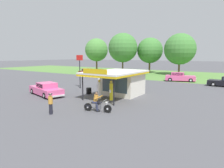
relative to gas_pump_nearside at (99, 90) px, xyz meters
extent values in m
plane|color=#4C4C51|center=(-0.09, -0.64, -0.93)|extent=(300.00, 300.00, 0.00)
cube|color=#56843D|center=(-0.09, 29.36, -0.93)|extent=(120.00, 24.00, 0.01)
cube|color=silver|center=(0.73, 3.48, 0.38)|extent=(3.92, 3.61, 2.63)
cube|color=#384C56|center=(0.73, 1.70, 0.43)|extent=(3.14, 0.05, 1.68)
cube|color=silver|center=(0.73, 1.95, 1.77)|extent=(4.62, 7.18, 0.16)
cube|color=gold|center=(0.73, 1.95, 1.59)|extent=(4.62, 7.18, 0.18)
cube|color=gold|center=(0.73, -1.61, 2.07)|extent=(2.74, 0.08, 0.44)
cylinder|color=black|center=(2.59, -1.24, 0.38)|extent=(0.12, 0.12, 2.63)
cylinder|color=black|center=(-1.13, -1.24, 0.38)|extent=(0.12, 0.12, 2.63)
cube|color=slate|center=(0.00, 0.00, -0.88)|extent=(0.44, 0.44, 0.10)
cylinder|color=silver|center=(0.00, 0.00, 0.00)|extent=(0.34, 0.34, 1.67)
cube|color=white|center=(0.00, -0.18, 0.08)|extent=(0.22, 0.02, 0.28)
sphere|color=#EACC4C|center=(0.00, 0.00, 0.97)|extent=(0.26, 0.26, 0.26)
cube|color=slate|center=(1.46, 0.00, -0.88)|extent=(0.44, 0.44, 0.10)
cylinder|color=yellow|center=(1.46, 0.00, 0.00)|extent=(0.34, 0.34, 1.67)
cube|color=white|center=(1.46, -0.18, 0.08)|extent=(0.22, 0.02, 0.28)
sphere|color=#EACC4C|center=(1.46, 0.00, 0.97)|extent=(0.26, 0.26, 0.26)
cylinder|color=black|center=(3.39, -3.36, -0.61)|extent=(0.64, 0.27, 0.64)
cylinder|color=silver|center=(3.39, -3.36, -0.61)|extent=(0.19, 0.16, 0.16)
cylinder|color=black|center=(1.76, -3.81, -0.61)|extent=(0.64, 0.27, 0.64)
cylinder|color=silver|center=(1.76, -3.81, -0.61)|extent=(0.19, 0.16, 0.16)
ellipsoid|color=black|center=(2.67, -3.56, -0.15)|extent=(0.60, 0.38, 0.24)
cube|color=#59595E|center=(2.62, -3.57, -0.51)|extent=(0.49, 0.35, 0.36)
cube|color=black|center=(2.34, -3.65, -0.21)|extent=(0.53, 0.38, 0.10)
cylinder|color=silver|center=(3.30, -3.39, -0.33)|extent=(0.37, 0.17, 0.71)
cylinder|color=silver|center=(3.18, -3.42, 0.05)|extent=(0.22, 0.68, 0.04)
sphere|color=silver|center=(3.28, -3.39, -0.11)|extent=(0.16, 0.16, 0.16)
cube|color=black|center=(1.81, -3.80, -0.49)|extent=(0.47, 0.29, 0.12)
cylinder|color=silver|center=(2.20, -3.54, -0.65)|extent=(0.70, 0.26, 0.18)
cube|color=#2D3351|center=(2.40, -3.63, -0.15)|extent=(0.48, 0.43, 0.14)
cylinder|color=#2D3351|center=(2.55, -3.42, -0.55)|extent=(0.18, 0.26, 0.56)
cylinder|color=#2D3351|center=(2.64, -3.73, -0.55)|extent=(0.18, 0.26, 0.56)
cylinder|color=gold|center=(2.44, -3.62, 0.16)|extent=(0.48, 0.42, 0.60)
sphere|color=brown|center=(2.50, -3.61, 0.53)|extent=(0.22, 0.22, 0.22)
cylinder|color=gold|center=(2.62, -3.37, 0.24)|extent=(0.54, 0.23, 0.31)
cylinder|color=gold|center=(2.73, -3.75, 0.24)|extent=(0.54, 0.23, 0.31)
cube|color=#E55993|center=(-6.26, -1.71, -0.39)|extent=(5.41, 3.10, 0.73)
cube|color=#E55993|center=(-5.99, -1.78, 0.25)|extent=(2.30, 2.11, 0.56)
cube|color=#283847|center=(-6.91, -1.55, 0.25)|extent=(0.40, 1.46, 0.45)
cube|color=#283847|center=(-6.19, -2.59, 0.25)|extent=(1.61, 0.43, 0.42)
cube|color=#283847|center=(-5.79, -0.98, 0.25)|extent=(1.61, 0.43, 0.42)
cube|color=silver|center=(-8.76, -1.09, -0.63)|extent=(0.56, 1.80, 0.18)
cube|color=silver|center=(-3.76, -2.34, -0.63)|extent=(0.56, 1.80, 0.18)
sphere|color=white|center=(-8.92, -1.68, -0.35)|extent=(0.18, 0.18, 0.18)
sphere|color=white|center=(-8.62, -0.49, -0.35)|extent=(0.18, 0.18, 0.18)
cylinder|color=black|center=(-8.16, -2.16, -0.60)|extent=(0.69, 0.35, 0.66)
cylinder|color=silver|center=(-8.16, -2.16, -0.60)|extent=(0.34, 0.29, 0.30)
cylinder|color=black|center=(-7.73, -0.42, -0.60)|extent=(0.69, 0.35, 0.66)
cylinder|color=silver|center=(-7.73, -0.42, -0.60)|extent=(0.34, 0.29, 0.30)
cylinder|color=black|center=(-4.80, -3.01, -0.60)|extent=(0.69, 0.35, 0.66)
cylinder|color=silver|center=(-4.80, -3.01, -0.60)|extent=(0.34, 0.29, 0.30)
cylinder|color=black|center=(-4.36, -1.26, -0.60)|extent=(0.69, 0.35, 0.66)
cylinder|color=silver|center=(-4.36, -1.26, -0.60)|extent=(0.34, 0.29, 0.30)
cube|color=#993819|center=(-16.72, 17.59, -0.37)|extent=(5.01, 2.67, 0.77)
cube|color=#993819|center=(-17.05, 17.64, 0.28)|extent=(2.15, 1.97, 0.53)
cube|color=#283847|center=(-16.13, 17.49, 0.28)|extent=(0.29, 1.48, 0.42)
cube|color=#283847|center=(-16.91, 18.46, 0.28)|extent=(1.60, 0.30, 0.40)
cube|color=#283847|center=(-17.19, 16.83, 0.28)|extent=(1.60, 0.30, 0.40)
cube|color=silver|center=(-14.35, 17.19, -0.63)|extent=(0.42, 1.81, 0.18)
cube|color=silver|center=(-19.10, 17.99, -0.63)|extent=(0.42, 1.81, 0.18)
sphere|color=white|center=(-14.24, 17.79, -0.33)|extent=(0.18, 0.18, 0.18)
sphere|color=white|center=(-14.44, 16.59, -0.33)|extent=(0.18, 0.18, 0.18)
cylinder|color=black|center=(-14.98, 18.20, -0.60)|extent=(0.68, 0.31, 0.66)
cylinder|color=silver|center=(-14.98, 18.20, -0.60)|extent=(0.33, 0.27, 0.30)
cylinder|color=black|center=(-15.28, 16.44, -0.60)|extent=(0.68, 0.31, 0.66)
cylinder|color=silver|center=(-15.28, 16.44, -0.60)|extent=(0.33, 0.27, 0.30)
cylinder|color=black|center=(-18.17, 18.74, -0.60)|extent=(0.68, 0.31, 0.66)
cylinder|color=silver|center=(-18.17, 18.74, -0.60)|extent=(0.33, 0.27, 0.30)
cylinder|color=black|center=(-18.47, 16.97, -0.60)|extent=(0.68, 0.31, 0.66)
cylinder|color=silver|center=(-18.47, 16.97, -0.60)|extent=(0.33, 0.27, 0.30)
cube|color=#E55993|center=(3.16, 18.87, -0.34)|extent=(5.20, 3.20, 0.82)
cube|color=#E55993|center=(2.73, 18.74, 0.34)|extent=(2.45, 2.19, 0.55)
cube|color=#283847|center=(3.70, 19.03, 0.34)|extent=(0.46, 1.43, 0.44)
cube|color=#283847|center=(2.49, 19.53, 0.34)|extent=(1.69, 0.53, 0.42)
cube|color=#283847|center=(2.96, 17.95, 0.34)|extent=(1.69, 0.53, 0.42)
cube|color=silver|center=(5.52, 19.57, -0.63)|extent=(0.63, 1.76, 0.18)
cube|color=silver|center=(0.80, 18.17, -0.63)|extent=(0.63, 1.76, 0.18)
sphere|color=white|center=(5.36, 20.15, -0.30)|extent=(0.18, 0.18, 0.18)
sphere|color=white|center=(5.70, 18.99, -0.30)|extent=(0.18, 0.18, 0.18)
cylinder|color=black|center=(4.49, 20.19, -0.60)|extent=(0.69, 0.38, 0.66)
cylinder|color=silver|center=(4.49, 20.19, -0.60)|extent=(0.35, 0.30, 0.30)
cylinder|color=black|center=(5.00, 18.48, -0.60)|extent=(0.69, 0.38, 0.66)
cylinder|color=silver|center=(5.00, 18.48, -0.60)|extent=(0.35, 0.30, 0.30)
cylinder|color=black|center=(1.32, 19.25, -0.60)|extent=(0.69, 0.38, 0.66)
cylinder|color=silver|center=(1.32, 19.25, -0.60)|extent=(0.35, 0.30, 0.30)
cylinder|color=black|center=(1.82, 17.54, -0.60)|extent=(0.69, 0.38, 0.66)
cylinder|color=silver|center=(1.82, 17.54, -0.60)|extent=(0.35, 0.30, 0.30)
cube|color=black|center=(-6.75, 19.45, -0.37)|extent=(5.68, 3.09, 0.78)
cube|color=black|center=(-6.98, 19.40, 0.27)|extent=(2.63, 2.15, 0.50)
cube|color=#283847|center=(-5.88, 19.66, 0.27)|extent=(0.38, 1.44, 0.40)
cube|color=#283847|center=(-7.17, 20.19, 0.27)|extent=(1.91, 0.49, 0.38)
cube|color=#283847|center=(-6.79, 18.60, 0.27)|extent=(1.91, 0.49, 0.38)
cube|color=silver|center=(-4.10, 20.09, -0.63)|extent=(0.54, 1.77, 0.18)
cube|color=silver|center=(-9.40, 18.81, -0.63)|extent=(0.54, 1.77, 0.18)
sphere|color=white|center=(-4.23, 20.68, -0.33)|extent=(0.18, 0.18, 0.18)
sphere|color=white|center=(-3.95, 19.51, -0.33)|extent=(0.18, 0.18, 0.18)
cylinder|color=black|center=(-5.18, 20.74, -0.60)|extent=(0.69, 0.35, 0.66)
cylinder|color=silver|center=(-5.18, 20.74, -0.60)|extent=(0.34, 0.28, 0.30)
cylinder|color=black|center=(-4.76, 19.02, -0.60)|extent=(0.69, 0.35, 0.66)
cylinder|color=silver|center=(-4.76, 19.02, -0.60)|extent=(0.34, 0.28, 0.30)
cylinder|color=black|center=(-8.74, 19.88, -0.60)|extent=(0.69, 0.35, 0.66)
cylinder|color=silver|center=(-8.74, 19.88, -0.60)|extent=(0.34, 0.28, 0.30)
cylinder|color=black|center=(-8.33, 18.17, -0.60)|extent=(0.69, 0.35, 0.66)
cylinder|color=silver|center=(-8.33, 18.17, -0.60)|extent=(0.34, 0.28, 0.30)
cube|color=#283847|center=(9.70, 16.58, 0.23)|extent=(0.09, 1.46, 0.45)
cube|color=silver|center=(7.82, 16.64, -0.63)|extent=(0.18, 1.78, 0.18)
sphere|color=white|center=(7.79, 16.04, -0.37)|extent=(0.18, 0.18, 0.18)
sphere|color=white|center=(7.83, 17.24, -0.37)|extent=(0.18, 0.18, 0.18)
cylinder|color=black|center=(8.67, 15.73, -0.60)|extent=(0.67, 0.22, 0.66)
cylinder|color=silver|center=(8.67, 15.73, -0.60)|extent=(0.30, 0.23, 0.30)
cylinder|color=black|center=(8.73, 17.49, -0.60)|extent=(0.67, 0.22, 0.66)
cylinder|color=silver|center=(8.73, 17.49, -0.60)|extent=(0.30, 0.23, 0.30)
cylinder|color=black|center=(0.02, -6.07, -0.53)|extent=(0.26, 0.26, 0.82)
cylinder|color=gold|center=(0.02, -6.07, 0.17)|extent=(0.34, 0.34, 0.58)
sphere|color=beige|center=(0.02, -6.07, 0.57)|extent=(0.22, 0.22, 0.22)
cylinder|color=black|center=(0.02, -6.07, 0.65)|extent=(0.35, 0.35, 0.02)
cylinder|color=#2D3351|center=(-4.89, 6.26, -0.51)|extent=(0.26, 0.26, 0.85)
cylinder|color=white|center=(-4.89, 6.26, 0.22)|extent=(0.34, 0.34, 0.60)
sphere|color=#9E704C|center=(-4.89, 6.26, 0.63)|extent=(0.23, 0.23, 0.23)
cylinder|color=black|center=(-4.89, 6.26, 0.71)|extent=(0.37, 0.37, 0.02)
cylinder|color=brown|center=(-13.18, 26.84, 0.88)|extent=(0.38, 0.38, 3.63)
sphere|color=#427F38|center=(-13.18, 26.84, 5.43)|extent=(7.28, 7.28, 7.28)
cylinder|color=brown|center=(-0.02, 29.97, 0.69)|extent=(0.41, 0.41, 3.24)
sphere|color=#427F38|center=(-0.02, 29.97, 4.95)|extent=(7.04, 7.04, 7.04)
cylinder|color=brown|center=(-24.20, 30.16, 0.83)|extent=(0.48, 0.48, 3.54)
sphere|color=#4C893D|center=(-24.20, 30.16, 5.13)|extent=(6.74, 6.74, 6.74)
cylinder|color=brown|center=(-7.87, 31.44, 0.71)|extent=(0.45, 0.45, 3.30)
sphere|color=#427F38|center=(-7.87, 31.44, 4.79)|extent=(6.47, 6.47, 6.47)
cylinder|color=black|center=(-6.36, 3.95, 0.96)|extent=(0.12, 0.12, 3.80)
cube|color=red|center=(-6.36, 3.95, 3.21)|extent=(1.10, 0.08, 0.70)
cylinder|color=black|center=(-2.73, 1.54, -0.84)|extent=(0.60, 0.60, 0.18)
cylinder|color=black|center=(-2.73, 1.54, -0.66)|extent=(0.60, 0.60, 0.18)
cylinder|color=black|center=(-2.73, 1.54, -0.48)|extent=(0.60, 0.60, 0.18)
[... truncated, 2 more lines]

